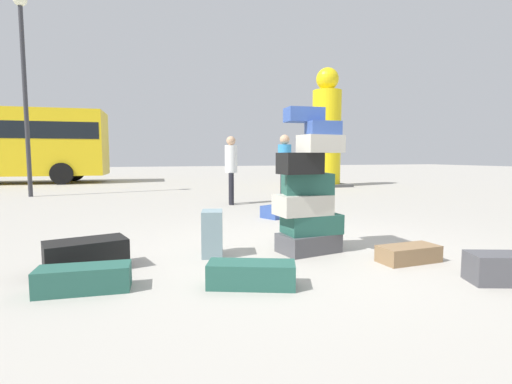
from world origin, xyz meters
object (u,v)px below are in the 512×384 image
Objects in this scene: suitcase_navy_foreground_near at (280,211)px; person_tourist_with_camera at (284,165)px; suitcase_charcoal_foreground_far at (498,268)px; person_bearded_onlooker at (231,164)px; suitcase_slate_right_side at (212,233)px; suitcase_black_left_side at (86,255)px; lamp_post at (23,64)px; suitcase_tower at (308,196)px; suitcase_teal_behind_tower at (251,274)px; suitcase_brown_upright_blue at (409,254)px; suitcase_teal_white_trunk at (84,279)px; yellow_dummy_statue at (326,134)px.

suitcase_navy_foreground_near is 1.56m from person_tourist_with_camera.
person_bearded_onlooker is at bearing 117.64° from suitcase_charcoal_foreground_far.
person_bearded_onlooker is at bearing 86.55° from suitcase_slate_right_side.
person_bearded_onlooker is (2.86, 4.73, 0.82)m from suitcase_black_left_side.
lamp_post reaches higher than person_tourist_with_camera.
suitcase_tower is 10.14m from lamp_post.
suitcase_slate_right_side reaches higher than suitcase_black_left_side.
person_bearded_onlooker is (-0.36, 2.21, 0.87)m from suitcase_navy_foreground_near.
suitcase_teal_behind_tower is (-2.20, 0.65, -0.03)m from suitcase_charcoal_foreground_far.
lamp_post reaches higher than suitcase_slate_right_side.
person_tourist_with_camera is (0.44, 4.51, 0.89)m from suitcase_brown_upright_blue.
suitcase_tower is at bearing 64.54° from suitcase_teal_behind_tower.
suitcase_slate_right_side is 3.03m from suitcase_navy_foreground_near.
lamp_post reaches higher than person_bearded_onlooker.
suitcase_navy_foreground_near reaches higher than suitcase_teal_behind_tower.
suitcase_slate_right_side is (-1.14, 0.22, -0.43)m from suitcase_tower.
suitcase_teal_white_trunk is 9.99m from lamp_post.
yellow_dummy_statue is (7.87, 8.98, 1.87)m from suitcase_black_left_side.
person_bearded_onlooker reaches higher than suitcase_brown_upright_blue.
yellow_dummy_statue is (4.21, 10.66, 1.89)m from suitcase_charcoal_foreground_far.
suitcase_teal_behind_tower is 0.14× the size of lamp_post.
suitcase_tower reaches higher than suitcase_brown_upright_blue.
suitcase_black_left_side reaches higher than suitcase_teal_behind_tower.
suitcase_teal_behind_tower is at bearing -122.66° from yellow_dummy_statue.
suitcase_slate_right_side is at bearing -8.41° from suitcase_black_left_side.
person_bearded_onlooker is at bearing 74.89° from suitcase_navy_foreground_near.
lamp_post reaches higher than suitcase_teal_white_trunk.
suitcase_slate_right_side is 0.69× the size of suitcase_teal_behind_tower.
suitcase_teal_behind_tower is (1.45, -1.03, -0.05)m from suitcase_black_left_side.
person_tourist_with_camera is at bearing 30.11° from suitcase_black_left_side.
person_bearded_onlooker reaches higher than suitcase_black_left_side.
yellow_dummy_statue is at bearing 143.43° from person_bearded_onlooker.
person_bearded_onlooker is at bearing -35.70° from lamp_post.
suitcase_charcoal_foreground_far is at bearing -38.58° from suitcase_black_left_side.
suitcase_slate_right_side reaches higher than suitcase_navy_foreground_near.
suitcase_black_left_side is (-0.04, 0.66, 0.05)m from suitcase_teal_white_trunk.
suitcase_teal_behind_tower reaches higher than suitcase_brown_upright_blue.
person_tourist_with_camera is at bearing 38.37° from suitcase_navy_foreground_near.
suitcase_charcoal_foreground_far is 0.09× the size of lamp_post.
suitcase_slate_right_side is at bearing -152.10° from suitcase_navy_foreground_near.
suitcase_teal_white_trunk is at bearing -1.56° from person_tourist_with_camera.
suitcase_teal_behind_tower is at bearing -140.63° from suitcase_navy_foreground_near.
person_tourist_with_camera is (0.95, -1.05, -0.00)m from person_bearded_onlooker.
person_bearded_onlooker and person_tourist_with_camera have the same top height.
suitcase_black_left_side is 0.47× the size of person_tourist_with_camera.
suitcase_slate_right_side is at bearing 36.31° from suitcase_teal_white_trunk.
suitcase_teal_white_trunk is 1.43× the size of suitcase_slate_right_side.
suitcase_brown_upright_blue is (3.33, -0.17, -0.02)m from suitcase_teal_white_trunk.
suitcase_brown_upright_blue is 0.15× the size of yellow_dummy_statue.
yellow_dummy_statue is (7.83, 9.64, 1.92)m from suitcase_teal_white_trunk.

